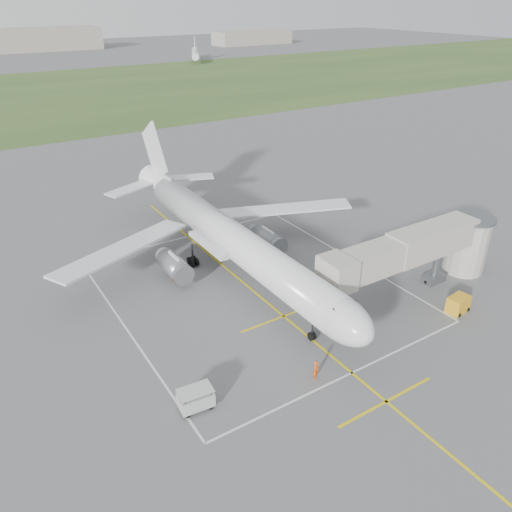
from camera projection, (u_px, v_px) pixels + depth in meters
ground at (233, 274)px, 57.31m from camera, size 700.00×700.00×0.00m
grass_strip at (22, 98)px, 154.27m from camera, size 700.00×120.00×0.02m
apron_markings at (261, 297)px, 52.96m from camera, size 28.20×60.00×0.01m
airliner at (229, 237)px, 55.82m from camera, size 38.93×46.75×13.52m
jet_bridge at (426, 249)px, 52.52m from camera, size 23.40×5.00×7.20m
gpu_unit at (458, 304)px, 50.23m from camera, size 2.43×1.84×1.71m
baggage_cart at (196, 399)px, 38.34m from camera, size 2.78×1.82×1.84m
ramp_worker_nose at (316, 370)px, 41.40m from camera, size 0.75×0.68×1.73m
ramp_worker_wing at (173, 273)px, 55.75m from camera, size 1.09×1.07×1.77m
distant_aircraft at (25, 69)px, 188.63m from camera, size 180.30×59.29×8.85m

